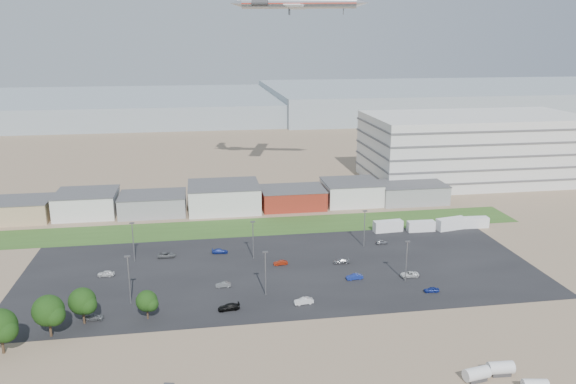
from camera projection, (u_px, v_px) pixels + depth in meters
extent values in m
plane|color=#897057|center=(272.00, 310.00, 112.55)|extent=(700.00, 700.00, 0.00)
cube|color=black|center=(282.00, 270.00, 132.35)|extent=(120.00, 50.00, 0.01)
cube|color=#335720|center=(248.00, 227.00, 162.05)|extent=(160.00, 16.00, 0.02)
cube|color=silver|center=(473.00, 148.00, 213.47)|extent=(80.00, 40.00, 25.00)
imported|color=silver|center=(409.00, 274.00, 128.24)|extent=(4.38, 2.25, 1.18)
imported|color=navy|center=(354.00, 277.00, 126.90)|extent=(3.92, 1.70, 1.25)
imported|color=navy|center=(431.00, 290.00, 120.55)|extent=(3.32, 1.59, 1.10)
imported|color=black|center=(229.00, 307.00, 112.59)|extent=(4.58, 2.25, 1.28)
imported|color=#595B5E|center=(223.00, 285.00, 123.00)|extent=(3.35, 1.25, 1.09)
imported|color=silver|center=(106.00, 273.00, 128.59)|extent=(3.98, 1.98, 1.30)
imported|color=navy|center=(220.00, 251.00, 142.32)|extent=(4.11, 1.92, 1.16)
imported|color=maroon|center=(281.00, 263.00, 134.97)|extent=(3.48, 1.46, 1.12)
imported|color=#A5A5AA|center=(382.00, 242.00, 148.74)|extent=(3.29, 1.58, 1.09)
imported|color=#595B5E|center=(167.00, 255.00, 139.63)|extent=(4.55, 2.21, 1.25)
imported|color=#595B5E|center=(93.00, 317.00, 108.66)|extent=(4.24, 2.10, 1.18)
imported|color=#A5A5AA|center=(341.00, 261.00, 135.95)|extent=(4.01, 1.82, 1.14)
imported|color=silver|center=(304.00, 301.00, 115.13)|extent=(4.09, 1.80, 1.31)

